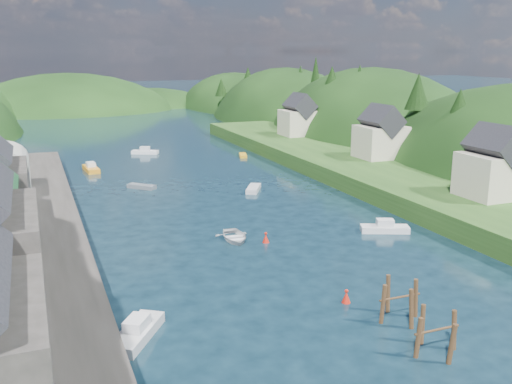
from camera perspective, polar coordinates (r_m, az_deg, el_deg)
name	(u,v)px	position (r m, az deg, el deg)	size (l,w,h in m)	color
ground	(200,185)	(82.46, -5.65, 0.71)	(600.00, 600.00, 0.00)	black
hillside_right	(370,176)	(124.99, 11.29, 1.55)	(36.00, 245.56, 48.00)	black
far_hills	(104,139)	(204.73, -15.00, 5.13)	(103.00, 68.00, 44.00)	black
hill_trees	(181,99)	(94.78, -7.47, 9.22)	(92.03, 147.87, 12.81)	black
quay_left	(17,276)	(50.50, -22.75, -7.76)	(12.00, 110.00, 2.00)	#2D2B28
terrace_right	(387,177)	(83.87, 12.96, 1.49)	(16.00, 120.00, 2.40)	#234719
right_bank_cottages	(374,136)	(91.51, 11.73, 5.52)	(9.00, 59.24, 8.41)	beige
piling_cluster_near	(436,338)	(38.91, 17.57, -13.71)	(3.37, 3.12, 3.32)	#382314
piling_cluster_far	(399,304)	(42.55, 14.14, -10.85)	(3.36, 3.12, 3.52)	#382314
channel_buoy_near	(346,297)	(44.78, 9.02, -10.30)	(0.70, 0.70, 1.10)	#AC1A0D
channel_buoy_far	(266,238)	(57.43, 0.99, -4.61)	(0.70, 0.70, 1.10)	#AC1A0D
moored_boats	(265,276)	(47.62, 0.86, -8.41)	(35.55, 100.03, 2.40)	silver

